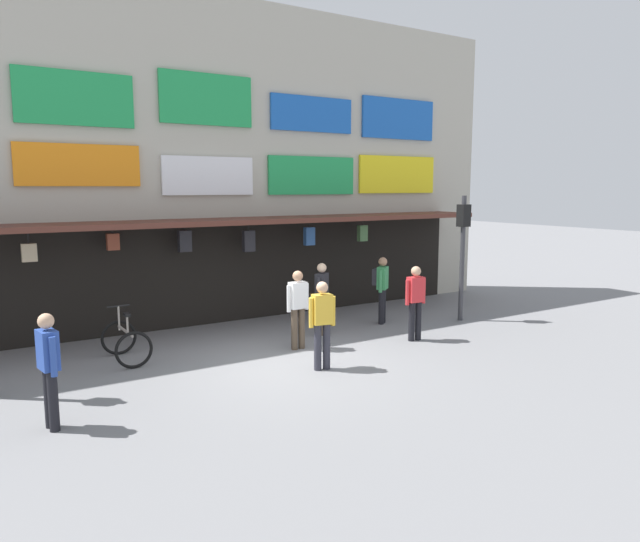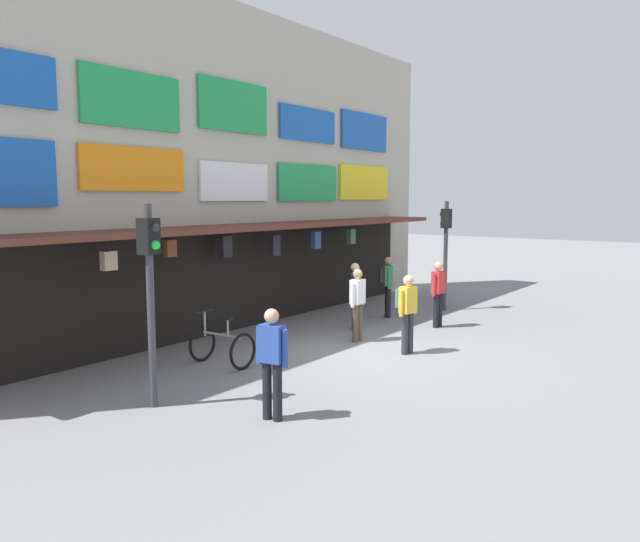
{
  "view_description": "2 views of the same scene",
  "coord_description": "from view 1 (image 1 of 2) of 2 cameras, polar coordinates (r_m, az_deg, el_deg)",
  "views": [
    {
      "loc": [
        -5.33,
        -9.7,
        3.41
      ],
      "look_at": [
        1.4,
        1.07,
        1.59
      ],
      "focal_mm": 32.85,
      "sensor_mm": 36.0,
      "label": 1
    },
    {
      "loc": [
        -11.13,
        -6.85,
        3.28
      ],
      "look_at": [
        -0.09,
        1.29,
        1.67
      ],
      "focal_mm": 34.88,
      "sensor_mm": 36.0,
      "label": 2
    }
  ],
  "objects": [
    {
      "name": "shopfront",
      "position": [
        15.25,
        -11.68,
        10.08
      ],
      "size": [
        18.0,
        2.6,
        8.0
      ],
      "color": "#B2AD9E",
      "rests_on": "ground"
    },
    {
      "name": "pedestrian_in_green",
      "position": [
        13.19,
        9.28,
        -2.7
      ],
      "size": [
        0.53,
        0.24,
        1.68
      ],
      "color": "black",
      "rests_on": "ground"
    },
    {
      "name": "pedestrian_in_yellow",
      "position": [
        14.74,
        6.01,
        -1.35
      ],
      "size": [
        0.48,
        0.47,
        1.68
      ],
      "color": "black",
      "rests_on": "ground"
    },
    {
      "name": "traffic_light_far",
      "position": [
        15.29,
        13.72,
        3.17
      ],
      "size": [
        0.29,
        0.33,
        3.2
      ],
      "color": "#38383D",
      "rests_on": "ground"
    },
    {
      "name": "pedestrian_in_red",
      "position": [
        10.95,
        0.16,
        -4.62
      ],
      "size": [
        0.52,
        0.4,
        1.68
      ],
      "color": "#2D2D38",
      "rests_on": "ground"
    },
    {
      "name": "pedestrian_in_black",
      "position": [
        12.34,
        -2.17,
        -3.34
      ],
      "size": [
        0.53,
        0.24,
        1.68
      ],
      "color": "brown",
      "rests_on": "ground"
    },
    {
      "name": "pedestrian_in_purple",
      "position": [
        9.12,
        -24.91,
        -8.27
      ],
      "size": [
        0.28,
        0.52,
        1.68
      ],
      "color": "black",
      "rests_on": "ground"
    },
    {
      "name": "bicycle_parked",
      "position": [
        12.2,
        -18.38,
        -6.56
      ],
      "size": [
        0.74,
        1.17,
        1.05
      ],
      "color": "black",
      "rests_on": "ground"
    },
    {
      "name": "ground_plane",
      "position": [
        11.58,
        -3.1,
        -8.96
      ],
      "size": [
        80.0,
        80.0,
        0.0
      ],
      "primitive_type": "plane",
      "color": "slate"
    },
    {
      "name": "pedestrian_in_white",
      "position": [
        13.55,
        0.17,
        -2.3
      ],
      "size": [
        0.44,
        0.39,
        1.68
      ],
      "color": "brown",
      "rests_on": "ground"
    }
  ]
}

